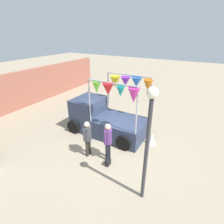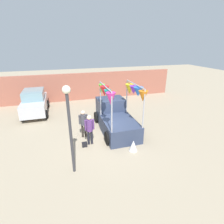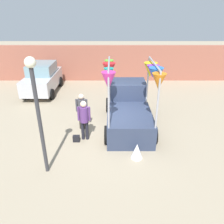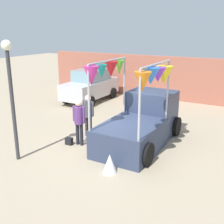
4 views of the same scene
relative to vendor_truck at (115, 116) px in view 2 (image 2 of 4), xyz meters
The scene contains 9 objects.
ground_plane 1.53m from the vendor_truck, 132.48° to the right, with size 60.00×60.00×0.00m, color gray.
vendor_truck is the anchor object (origin of this frame).
parked_car 6.88m from the vendor_truck, 140.02° to the left, with size 1.88×4.00×1.88m.
person_customer 2.35m from the vendor_truck, 144.01° to the right, with size 0.53×0.34×1.74m.
person_vendor 2.16m from the vendor_truck, 167.36° to the right, with size 0.53×0.34×1.70m.
handbag 2.86m from the vendor_truck, 144.92° to the right, with size 0.28×0.16×0.28m, color black.
street_lamp 4.79m from the vendor_truck, 131.36° to the right, with size 0.32×0.32×3.88m.
brick_boundary_wall 7.16m from the vendor_truck, 96.57° to the left, with size 18.00×0.36×2.60m, color #9E5947.
folded_kite_bundle_white 2.75m from the vendor_truck, 86.77° to the right, with size 0.44×0.44×0.60m, color white.
Camera 2 is at (-2.35, -8.97, 5.34)m, focal length 28.00 mm.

